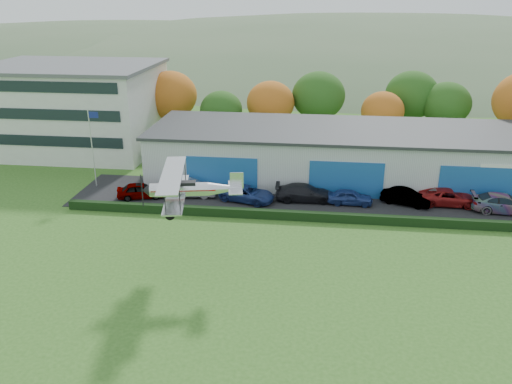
# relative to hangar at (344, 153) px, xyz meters

# --- Properties ---
(ground) EXTENTS (300.00, 300.00, 0.00)m
(ground) POSITION_rel_hangar_xyz_m (-5.00, -27.98, -2.66)
(ground) COLOR #315D1D
(ground) RESTS_ON ground
(apron) EXTENTS (48.00, 9.00, 0.05)m
(apron) POSITION_rel_hangar_xyz_m (-2.00, -6.98, -2.63)
(apron) COLOR black
(apron) RESTS_ON ground
(hedge) EXTENTS (46.00, 0.60, 0.80)m
(hedge) POSITION_rel_hangar_xyz_m (-2.00, -11.78, -2.26)
(hedge) COLOR black
(hedge) RESTS_ON ground
(hangar) EXTENTS (40.60, 12.60, 5.30)m
(hangar) POSITION_rel_hangar_xyz_m (0.00, 0.00, 0.00)
(hangar) COLOR #B2B7BC
(hangar) RESTS_ON ground
(office_block) EXTENTS (20.60, 15.60, 10.40)m
(office_block) POSITION_rel_hangar_xyz_m (-33.00, 7.02, 2.56)
(office_block) COLOR silver
(office_block) RESTS_ON ground
(flagpole) EXTENTS (1.05, 0.10, 8.00)m
(flagpole) POSITION_rel_hangar_xyz_m (-24.88, -5.98, 2.13)
(flagpole) COLOR silver
(flagpole) RESTS_ON ground
(tree_belt) EXTENTS (75.70, 13.22, 10.12)m
(tree_belt) POSITION_rel_hangar_xyz_m (-4.15, 12.64, 2.95)
(tree_belt) COLOR #3D2614
(tree_belt) RESTS_ON ground
(distant_hills) EXTENTS (430.00, 196.00, 56.00)m
(distant_hills) POSITION_rel_hangar_xyz_m (-9.38, 112.02, -15.70)
(distant_hills) COLOR #4C6642
(distant_hills) RESTS_ON ground
(car_0) EXTENTS (4.73, 2.95, 1.50)m
(car_0) POSITION_rel_hangar_xyz_m (-19.43, -8.56, -1.86)
(car_0) COLOR gray
(car_0) RESTS_ON apron
(car_1) EXTENTS (5.25, 2.36, 1.67)m
(car_1) POSITION_rel_hangar_xyz_m (-14.87, -7.59, -1.77)
(car_1) COLOR silver
(car_1) RESTS_ON apron
(car_2) EXTENTS (5.67, 3.72, 1.45)m
(car_2) POSITION_rel_hangar_xyz_m (-9.23, -8.08, -1.88)
(car_2) COLOR navy
(car_2) RESTS_ON apron
(car_3) EXTENTS (5.58, 2.44, 1.60)m
(car_3) POSITION_rel_hangar_xyz_m (-3.84, -7.32, -1.81)
(car_3) COLOR black
(car_3) RESTS_ON apron
(car_4) EXTENTS (4.20, 1.80, 1.41)m
(car_4) POSITION_rel_hangar_xyz_m (0.37, -7.69, -1.90)
(car_4) COLOR navy
(car_4) RESTS_ON apron
(car_5) EXTENTS (4.75, 3.05, 1.48)m
(car_5) POSITION_rel_hangar_xyz_m (5.50, -7.14, -1.87)
(car_5) COLOR gray
(car_5) RESTS_ON apron
(car_6) EXTENTS (5.41, 2.57, 1.49)m
(car_6) POSITION_rel_hangar_xyz_m (9.45, -6.71, -1.86)
(car_6) COLOR maroon
(car_6) RESTS_ON apron
(car_7) EXTENTS (5.86, 2.76, 1.65)m
(car_7) POSITION_rel_hangar_xyz_m (13.96, -7.87, -1.78)
(car_7) COLOR gray
(car_7) RESTS_ON apron
(biplane) EXTENTS (6.97, 7.96, 2.96)m
(biplane) POSITION_rel_hangar_xyz_m (-11.45, -20.88, 3.41)
(biplane) COLOR silver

